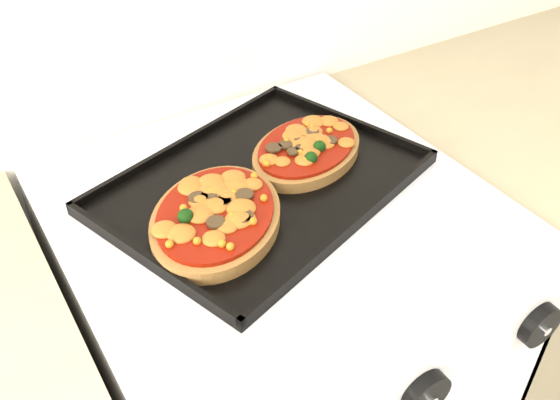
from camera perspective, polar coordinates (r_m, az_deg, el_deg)
stove at (r=1.23m, az=-0.33°, el=-16.95°), size 0.60×0.60×0.91m
control_panel at (r=0.77m, az=12.32°, el=-15.78°), size 0.60×0.02×0.09m
knob_center at (r=0.76m, az=13.18°, el=-16.87°), size 0.06×0.02×0.06m
knob_right at (r=0.87m, az=22.64°, el=-10.51°), size 0.06×0.02×0.06m
baking_tray at (r=0.92m, az=-1.65°, el=1.74°), size 0.53×0.45×0.02m
pizza_left at (r=0.83m, az=-5.89°, el=-1.46°), size 0.28×0.28×0.03m
pizza_right at (r=0.96m, az=2.46°, el=4.73°), size 0.25×0.22×0.03m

